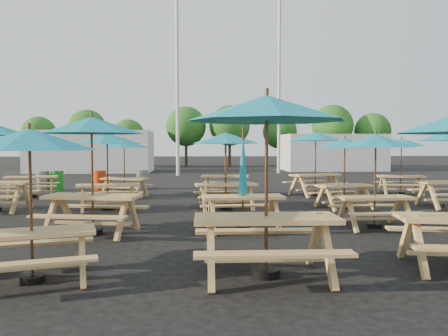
{
  "coord_description": "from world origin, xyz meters",
  "views": [
    {
      "loc": [
        -0.86,
        -12.28,
        1.82
      ],
      "look_at": [
        0.0,
        1.5,
        1.1
      ],
      "focal_mm": 35.0,
      "sensor_mm": 36.0,
      "label": 1
    }
  ],
  "objects": [
    {
      "name": "ground",
      "position": [
        0.0,
        0.0,
        0.0
      ],
      "size": [
        120.0,
        120.0,
        0.0
      ],
      "primitive_type": "plane",
      "color": "black",
      "rests_on": "ground"
    },
    {
      "name": "picnic_unit_3",
      "position": [
        -6.63,
        3.27,
        1.9
      ],
      "size": [
        2.29,
        2.29,
        2.21
      ],
      "rotation": [
        0.0,
        0.0,
        0.23
      ],
      "color": "tan",
      "rests_on": "ground"
    },
    {
      "name": "picnic_unit_4",
      "position": [
        -3.05,
        -6.41,
        1.77
      ],
      "size": [
        2.2,
        2.2,
        2.06
      ],
      "rotation": [
        0.0,
        0.0,
        0.28
      ],
      "color": "tan",
      "rests_on": "ground"
    },
    {
      "name": "picnic_unit_5",
      "position": [
        -2.99,
        -3.28,
        2.08
      ],
      "size": [
        2.43,
        2.43,
        2.42
      ],
      "rotation": [
        0.0,
        0.0,
        -0.18
      ],
      "color": "tan",
      "rests_on": "ground"
    },
    {
      "name": "picnic_unit_6",
      "position": [
        -3.36,
        0.09,
        1.88
      ],
      "size": [
        2.21,
        2.21,
        2.18
      ],
      "rotation": [
        0.0,
        0.0,
        0.2
      ],
      "color": "tan",
      "rests_on": "ground"
    },
    {
      "name": "picnic_unit_7",
      "position": [
        -3.39,
        3.11,
        1.75
      ],
      "size": [
        2.16,
        2.16,
        2.03
      ],
      "rotation": [
        0.0,
        0.0,
        -0.28
      ],
      "color": "tan",
      "rests_on": "ground"
    },
    {
      "name": "picnic_unit_8",
      "position": [
        0.09,
        -6.36,
        2.17
      ],
      "size": [
        2.21,
        2.21,
        2.53
      ],
      "rotation": [
        0.0,
        0.0,
        -0.01
      ],
      "color": "tan",
      "rests_on": "ground"
    },
    {
      "name": "picnic_unit_9",
      "position": [
        0.12,
        -3.01,
        0.91
      ],
      "size": [
        1.83,
        1.62,
        2.22
      ],
      "rotation": [
        0.0,
        0.0,
        0.06
      ],
      "color": "tan",
      "rests_on": "ground"
    },
    {
      "name": "picnic_unit_10",
      "position": [
        -0.04,
        0.0,
        1.89
      ],
      "size": [
        2.1,
        2.1,
        2.2
      ],
      "rotation": [
        0.0,
        0.0,
        0.11
      ],
      "color": "tan",
      "rests_on": "ground"
    },
    {
      "name": "picnic_unit_11",
      "position": [
        0.16,
        3.47,
        1.88
      ],
      "size": [
        2.14,
        2.14,
        2.19
      ],
      "rotation": [
        0.0,
        0.0,
        -0.15
      ],
      "color": "tan",
      "rests_on": "ground"
    },
    {
      "name": "picnic_unit_13",
      "position": [
        3.05,
        -2.95,
        1.79
      ],
      "size": [
        1.88,
        1.88,
        2.08
      ],
      "rotation": [
        0.0,
        0.0,
        0.05
      ],
      "color": "tan",
      "rests_on": "ground"
    },
    {
      "name": "picnic_unit_14",
      "position": [
        3.39,
        0.02,
        1.75
      ],
      "size": [
        2.14,
        2.14,
        2.04
      ],
      "rotation": [
        0.0,
        0.0,
        0.25
      ],
      "color": "tan",
      "rests_on": "ground"
    },
    {
      "name": "picnic_unit_15",
      "position": [
        3.42,
        3.22,
        2.0
      ],
      "size": [
        2.57,
        2.57,
        2.33
      ],
      "rotation": [
        0.0,
        0.0,
        0.35
      ],
      "color": "tan",
      "rests_on": "ground"
    },
    {
      "name": "picnic_unit_19",
      "position": [
        6.67,
        3.36,
        1.8
      ],
      "size": [
        2.11,
        2.11,
        2.09
      ],
      "rotation": [
        0.0,
        0.0,
        -0.18
      ],
      "color": "tan",
      "rests_on": "ground"
    },
    {
      "name": "waste_bin_0",
      "position": [
        -7.01,
        5.51,
        0.4
      ],
      "size": [
        0.5,
        0.5,
        0.8
      ],
      "primitive_type": "cylinder",
      "color": "gray",
      "rests_on": "ground"
    },
    {
      "name": "waste_bin_1",
      "position": [
        -6.47,
        5.59,
        0.4
      ],
      "size": [
        0.5,
        0.5,
        0.8
      ],
      "primitive_type": "cylinder",
      "color": "#198A24",
      "rests_on": "ground"
    },
    {
      "name": "waste_bin_2",
      "position": [
        -4.81,
        5.66,
        0.4
      ],
      "size": [
        0.5,
        0.5,
        0.8
      ],
      "primitive_type": "cylinder",
      "color": "red",
      "rests_on": "ground"
    },
    {
      "name": "waste_bin_3",
      "position": [
        -4.93,
        6.05,
        0.4
      ],
      "size": [
        0.5,
        0.5,
        0.8
      ],
      "primitive_type": "cylinder",
      "color": "#198A24",
      "rests_on": "ground"
    },
    {
      "name": "waste_bin_4",
      "position": [
        -3.12,
        5.93,
        0.4
      ],
      "size": [
        0.5,
        0.5,
        0.8
      ],
      "primitive_type": "cylinder",
      "color": "gray",
      "rests_on": "ground"
    },
    {
      "name": "mast_0",
      "position": [
        -2.0,
        14.0,
        6.0
      ],
      "size": [
        0.2,
        0.2,
        12.0
      ],
      "primitive_type": "cylinder",
      "color": "silver",
      "rests_on": "ground"
    },
    {
      "name": "mast_1",
      "position": [
        4.5,
        16.0,
        6.0
      ],
      "size": [
        0.2,
        0.2,
        12.0
      ],
      "primitive_type": "cylinder",
      "color": "silver",
      "rests_on": "ground"
    },
    {
      "name": "event_tent_0",
      "position": [
        -8.0,
        18.0,
        1.4
      ],
      "size": [
        8.0,
        4.0,
        2.8
      ],
      "primitive_type": "cube",
      "color": "silver",
      "rests_on": "ground"
    },
    {
      "name": "event_tent_1",
      "position": [
        9.0,
        19.0,
        1.3
      ],
      "size": [
        7.0,
        4.0,
        2.6
      ],
      "primitive_type": "cube",
      "color": "silver",
      "rests_on": "ground"
    },
    {
      "name": "tree_0",
      "position": [
        -14.07,
        25.25,
        2.83
      ],
      "size": [
        2.8,
        2.8,
        4.24
      ],
      "color": "#382314",
      "rests_on": "ground"
    },
    {
      "name": "tree_1",
      "position": [
        -9.74,
        23.9,
        3.15
      ],
      "size": [
        3.11,
        3.11,
        4.72
      ],
      "color": "#382314",
      "rests_on": "ground"
    },
    {
      "name": "tree_2",
      "position": [
        -6.39,
        23.65,
        2.62
      ],
      "size": [
        2.59,
        2.59,
        3.93
      ],
      "color": "#382314",
      "rests_on": "ground"
    },
    {
      "name": "tree_3",
      "position": [
        -1.75,
        24.72,
        3.41
      ],
      "size": [
        3.36,
        3.36,
        5.09
      ],
      "color": "#382314",
      "rests_on": "ground"
    },
    {
      "name": "tree_4",
      "position": [
        1.9,
        24.26,
        3.46
      ],
      "size": [
        3.41,
        3.41,
        5.17
      ],
      "color": "#382314",
      "rests_on": "ground"
    },
    {
      "name": "tree_5",
      "position": [
        6.22,
        24.67,
        2.97
      ],
      "size": [
        2.94,
        2.94,
        4.45
      ],
      "color": "#382314",
      "rests_on": "ground"
    },
    {
      "name": "tree_6",
      "position": [
        10.23,
        22.9,
        3.43
      ],
      "size": [
        3.38,
        3.38,
        5.13
      ],
      "color": "#382314",
      "rests_on": "ground"
    },
    {
      "name": "tree_7",
      "position": [
        13.63,
        22.92,
        2.99
      ],
      "size": [
        2.95,
        2.95,
        4.48
      ],
      "color": "#382314",
      "rests_on": "ground"
    }
  ]
}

